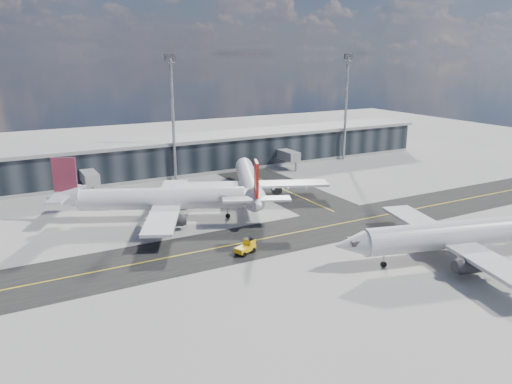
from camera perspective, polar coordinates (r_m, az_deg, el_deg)
ground at (r=78.33m, az=2.83°, el=-6.18°), size 300.00×300.00×0.00m
taxiway_lanes at (r=88.86m, az=1.39°, el=-3.48°), size 180.00×63.00×0.03m
terminal_concourse at (r=125.49m, az=-10.29°, el=3.86°), size 152.00×19.80×8.80m
floodlight_masts at (r=117.18m, az=-9.49°, el=8.79°), size 102.50×0.70×28.90m
airliner_af at (r=90.89m, az=-11.06°, el=-0.80°), size 37.35×32.21×11.64m
airliner_redtail at (r=100.99m, az=-0.80°, el=1.12°), size 32.16×37.22×11.52m
airliner_near at (r=78.09m, az=22.60°, el=-4.45°), size 39.03×33.57×11.69m
baggage_tug at (r=75.23m, az=-1.09°, el=-6.25°), size 3.66×2.73×2.08m
service_van at (r=110.55m, az=-5.39°, el=0.63°), size 4.23×5.03×1.28m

